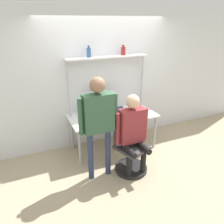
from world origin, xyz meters
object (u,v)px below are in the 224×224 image
object	(u,v)px
bottle_red	(123,51)
cell_phone	(130,116)
person_standing	(98,116)
office_chair	(130,155)
bottle_blue	(89,52)
person_seated	(133,129)
laptop	(116,116)
monitor	(100,100)

from	to	relation	value
bottle_red	cell_phone	bearing A→B (deg)	-96.23
person_standing	cell_phone	bearing A→B (deg)	33.41
office_chair	bottle_red	distance (m)	1.94
bottle_red	bottle_blue	bearing A→B (deg)	-180.00
person_seated	bottle_red	distance (m)	1.56
laptop	person_seated	distance (m)	0.65
person_seated	bottle_blue	distance (m)	1.57
person_standing	bottle_red	size ratio (longest dim) A/B	9.07
laptop	person_standing	distance (m)	0.84
laptop	bottle_red	distance (m)	1.24
laptop	person_standing	world-z (taller)	person_standing
laptop	office_chair	xyz separation A→B (m)	(-0.01, -0.60, -0.49)
laptop	cell_phone	bearing A→B (deg)	-1.93
cell_phone	bottle_red	size ratio (longest dim) A/B	0.80
office_chair	bottle_blue	size ratio (longest dim) A/B	4.61
cell_phone	office_chair	size ratio (longest dim) A/B	0.16
cell_phone	office_chair	bearing A→B (deg)	-116.83
person_seated	bottle_blue	xyz separation A→B (m)	(-0.35, 1.08, 1.08)
monitor	laptop	distance (m)	0.48
office_chair	person_seated	world-z (taller)	person_seated
office_chair	person_seated	size ratio (longest dim) A/B	0.67
office_chair	person_seated	xyz separation A→B (m)	(0.01, -0.04, 0.53)
laptop	bottle_blue	bearing A→B (deg)	128.15
bottle_red	bottle_blue	size ratio (longest dim) A/B	0.93
laptop	person_seated	xyz separation A→B (m)	(0.01, -0.65, 0.04)
monitor	bottle_blue	xyz separation A→B (m)	(-0.19, 0.01, 0.93)
person_seated	bottle_red	xyz separation A→B (m)	(0.34, 1.08, 1.08)
person_standing	bottle_red	bearing A→B (deg)	48.33
monitor	laptop	world-z (taller)	monitor
person_seated	person_standing	world-z (taller)	person_standing
monitor	office_chair	size ratio (longest dim) A/B	0.70
monitor	person_standing	world-z (taller)	person_standing
cell_phone	person_standing	world-z (taller)	person_standing
person_standing	bottle_blue	bearing A→B (deg)	78.43
monitor	person_seated	world-z (taller)	person_seated
laptop	person_seated	world-z (taller)	person_seated
cell_phone	bottle_blue	world-z (taller)	bottle_blue
person_seated	laptop	bearing A→B (deg)	90.56
person_seated	bottle_red	bearing A→B (deg)	72.75
cell_phone	bottle_blue	bearing A→B (deg)	145.05
cell_phone	bottle_blue	distance (m)	1.40
laptop	cell_phone	size ratio (longest dim) A/B	2.32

